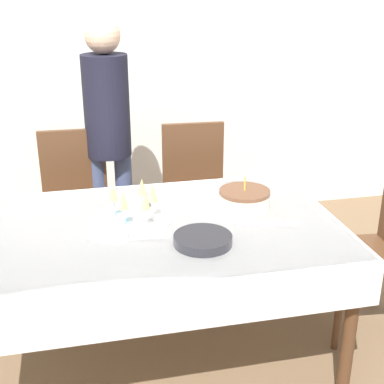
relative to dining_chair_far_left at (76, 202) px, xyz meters
The scene contains 13 objects.
ground_plane 1.08m from the dining_chair_far_left, 66.40° to the right, with size 12.00×12.00×0.00m, color brown.
wall_back 1.26m from the dining_chair_far_left, 66.57° to the left, with size 8.00×0.05×2.70m.
dining_table 0.95m from the dining_chair_far_left, 66.40° to the right, with size 1.72×1.09×0.73m.
dining_chair_far_left is the anchor object (origin of this frame).
dining_chair_far_right 0.76m from the dining_chair_far_left, ahead, with size 0.44×0.44×0.96m.
dining_chair_right_end 1.78m from the dining_chair_far_left, 29.28° to the right, with size 0.46×0.46×0.96m.
birthday_cake 1.16m from the dining_chair_far_left, 42.38° to the right, with size 0.25×0.25×0.17m.
champagne_tray 0.89m from the dining_chair_far_left, 70.10° to the right, with size 0.31×0.31×0.18m.
plate_stack_main 1.24m from the dining_chair_far_left, 63.71° to the right, with size 0.26×0.26×0.04m.
cake_knife 1.32m from the dining_chair_far_left, 47.59° to the right, with size 0.29×0.11×0.00m.
fork_pile 0.98m from the dining_chair_far_left, 81.11° to the right, with size 0.18×0.10×0.02m.
napkin_pile 0.81m from the dining_chair_far_left, 76.55° to the right, with size 0.15×0.15×0.01m.
person_standing 0.51m from the dining_chair_far_left, 28.60° to the left, with size 0.28×0.28×1.61m.
Camera 1 is at (-0.33, -2.25, 1.81)m, focal length 50.00 mm.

